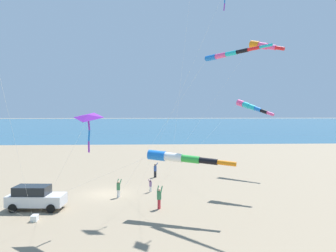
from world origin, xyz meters
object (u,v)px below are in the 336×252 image
(kite_windsock_black_fish_shape, at_px, (178,158))
(kite_windsock_white_trailing, at_px, (250,107))
(person_adult_flyer, at_px, (159,197))
(kite_windsock_striped_overhead, at_px, (262,46))
(person_bystander_far, at_px, (118,188))
(kite_windsock_red_high_left, at_px, (228,54))
(person_child_green_jacket, at_px, (150,185))
(person_child_grey_jacket, at_px, (155,169))
(cooler_box, at_px, (35,218))
(parked_car, at_px, (35,197))
(kite_delta_yellow_midlevel, at_px, (88,118))

(kite_windsock_black_fish_shape, bearing_deg, kite_windsock_white_trailing, 148.14)
(person_adult_flyer, distance_m, kite_windsock_striped_overhead, 19.17)
(person_bystander_far, distance_m, kite_windsock_red_high_left, 14.79)
(kite_windsock_striped_overhead, xyz_separation_m, kite_windsock_red_high_left, (7.91, -5.38, -2.20))
(person_child_green_jacket, relative_size, person_child_grey_jacket, 0.74)
(kite_windsock_red_high_left, distance_m, kite_windsock_black_fish_shape, 9.16)
(cooler_box, relative_size, kite_windsock_striped_overhead, 0.04)
(kite_windsock_black_fish_shape, bearing_deg, parked_car, -100.42)
(kite_delta_yellow_midlevel, xyz_separation_m, kite_windsock_white_trailing, (-18.69, 16.31, 0.94))
(kite_delta_yellow_midlevel, bearing_deg, person_child_grey_jacket, 164.39)
(cooler_box, height_order, person_child_grey_jacket, person_child_grey_jacket)
(person_adult_flyer, xyz_separation_m, person_bystander_far, (-3.62, -3.53, -0.08))
(parked_car, relative_size, cooler_box, 7.09)
(cooler_box, distance_m, person_adult_flyer, 9.17)
(kite_windsock_striped_overhead, xyz_separation_m, kite_delta_yellow_midlevel, (12.29, -15.59, -7.13))
(person_adult_flyer, bearing_deg, kite_delta_yellow_midlevel, -50.37)
(person_child_grey_jacket, relative_size, kite_delta_yellow_midlevel, 0.22)
(person_child_grey_jacket, bearing_deg, kite_windsock_red_high_left, 24.92)
(kite_windsock_black_fish_shape, bearing_deg, kite_delta_yellow_midlevel, -69.49)
(person_child_green_jacket, bearing_deg, kite_windsock_striped_overhead, 103.89)
(kite_windsock_striped_overhead, height_order, kite_windsock_black_fish_shape, kite_windsock_striped_overhead)
(person_adult_flyer, relative_size, person_bystander_far, 1.09)
(person_adult_flyer, xyz_separation_m, kite_windsock_black_fish_shape, (1.64, 1.38, 3.29))
(kite_windsock_red_high_left, bearing_deg, kite_windsock_striped_overhead, 145.81)
(cooler_box, distance_m, kite_windsock_white_trailing, 27.85)
(parked_car, height_order, cooler_box, parked_car)
(person_child_grey_jacket, bearing_deg, kite_windsock_white_trailing, 100.77)
(kite_windsock_striped_overhead, relative_size, kite_windsock_white_trailing, 1.24)
(kite_windsock_black_fish_shape, bearing_deg, kite_windsock_striped_overhead, 136.58)
(person_adult_flyer, height_order, kite_windsock_striped_overhead, kite_windsock_striped_overhead)
(person_child_grey_jacket, xyz_separation_m, kite_windsock_black_fish_shape, (14.16, 1.53, 3.34))
(person_child_green_jacket, bearing_deg, parked_car, -60.47)
(kite_windsock_striped_overhead, xyz_separation_m, kite_windsock_white_trailing, (-6.40, 0.73, -6.19))
(person_adult_flyer, xyz_separation_m, kite_windsock_striped_overhead, (-8.36, 10.84, 13.42))
(parked_car, height_order, person_child_green_jacket, parked_car)
(person_bystander_far, bearing_deg, person_adult_flyer, 44.27)
(person_child_green_jacket, height_order, kite_windsock_striped_overhead, kite_windsock_striped_overhead)
(parked_car, bearing_deg, cooler_box, 17.56)
(person_child_grey_jacket, relative_size, kite_windsock_striped_overhead, 0.11)
(person_bystander_far, height_order, kite_windsock_red_high_left, kite_windsock_red_high_left)
(kite_windsock_white_trailing, bearing_deg, person_adult_flyer, -38.10)
(person_bystander_far, xyz_separation_m, kite_windsock_red_high_left, (3.18, 8.99, 11.31))
(parked_car, bearing_deg, person_adult_flyer, 87.63)
(parked_car, relative_size, kite_windsock_striped_overhead, 0.29)
(parked_car, xyz_separation_m, cooler_box, (2.87, 0.91, -0.74))
(parked_car, height_order, person_adult_flyer, parked_car)
(person_child_green_jacket, relative_size, kite_windsock_black_fish_shape, 0.08)
(kite_delta_yellow_midlevel, bearing_deg, kite_windsock_white_trailing, 138.88)
(cooler_box, bearing_deg, kite_windsock_striped_overhead, 118.88)
(parked_car, height_order, kite_windsock_red_high_left, kite_windsock_red_high_left)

